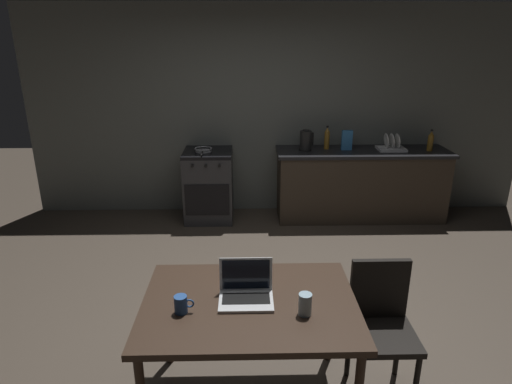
{
  "coord_description": "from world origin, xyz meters",
  "views": [
    {
      "loc": [
        -0.13,
        -3.2,
        2.24
      ],
      "look_at": [
        -0.04,
        0.69,
        0.86
      ],
      "focal_mm": 30.95,
      "sensor_mm": 36.0,
      "label": 1
    }
  ],
  "objects_px": {
    "bottle_b": "(327,138)",
    "laptop": "(246,292)",
    "stove_oven": "(209,185)",
    "cereal_box": "(347,140)",
    "coffee_mug": "(181,304)",
    "chair": "(381,320)",
    "drinking_glass": "(305,304)",
    "dining_table": "(250,312)",
    "electric_kettle": "(306,141)",
    "frying_pan": "(203,150)",
    "dish_rack": "(391,146)",
    "bottle": "(431,141)"
  },
  "relations": [
    {
      "from": "bottle_b",
      "to": "stove_oven",
      "type": "bearing_deg",
      "value": -176.84
    },
    {
      "from": "cereal_box",
      "to": "coffee_mug",
      "type": "bearing_deg",
      "value": -116.91
    },
    {
      "from": "coffee_mug",
      "to": "bottle_b",
      "type": "distance_m",
      "value": 3.56
    },
    {
      "from": "coffee_mug",
      "to": "laptop",
      "type": "bearing_deg",
      "value": 18.93
    },
    {
      "from": "cereal_box",
      "to": "dish_rack",
      "type": "xyz_separation_m",
      "value": [
        0.56,
        -0.02,
        -0.08
      ]
    },
    {
      "from": "coffee_mug",
      "to": "cereal_box",
      "type": "distance_m",
      "value": 3.61
    },
    {
      "from": "stove_oven",
      "to": "drinking_glass",
      "type": "distance_m",
      "value": 3.35
    },
    {
      "from": "bottle_b",
      "to": "cereal_box",
      "type": "bearing_deg",
      "value": -14.11
    },
    {
      "from": "laptop",
      "to": "cereal_box",
      "type": "relative_size",
      "value": 1.29
    },
    {
      "from": "chair",
      "to": "bottle_b",
      "type": "relative_size",
      "value": 3.05
    },
    {
      "from": "drinking_glass",
      "to": "cereal_box",
      "type": "bearing_deg",
      "value": 73.96
    },
    {
      "from": "stove_oven",
      "to": "drinking_glass",
      "type": "bearing_deg",
      "value": -76.07
    },
    {
      "from": "stove_oven",
      "to": "electric_kettle",
      "type": "bearing_deg",
      "value": 0.12
    },
    {
      "from": "chair",
      "to": "drinking_glass",
      "type": "bearing_deg",
      "value": -158.12
    },
    {
      "from": "laptop",
      "to": "frying_pan",
      "type": "xyz_separation_m",
      "value": [
        -0.52,
        3.04,
        0.11
      ]
    },
    {
      "from": "laptop",
      "to": "electric_kettle",
      "type": "relative_size",
      "value": 1.22
    },
    {
      "from": "bottle",
      "to": "bottle_b",
      "type": "relative_size",
      "value": 0.91
    },
    {
      "from": "laptop",
      "to": "dish_rack",
      "type": "height_order",
      "value": "dish_rack"
    },
    {
      "from": "dining_table",
      "to": "dish_rack",
      "type": "xyz_separation_m",
      "value": [
        1.81,
        3.09,
        0.25
      ]
    },
    {
      "from": "drinking_glass",
      "to": "electric_kettle",
      "type": "bearing_deg",
      "value": 82.64
    },
    {
      "from": "electric_kettle",
      "to": "chair",
      "type": "bearing_deg",
      "value": -87.63
    },
    {
      "from": "drinking_glass",
      "to": "dining_table",
      "type": "bearing_deg",
      "value": 156.56
    },
    {
      "from": "stove_oven",
      "to": "coffee_mug",
      "type": "height_order",
      "value": "stove_oven"
    },
    {
      "from": "cereal_box",
      "to": "dish_rack",
      "type": "distance_m",
      "value": 0.57
    },
    {
      "from": "frying_pan",
      "to": "laptop",
      "type": "bearing_deg",
      "value": -80.28
    },
    {
      "from": "bottle_b",
      "to": "laptop",
      "type": "bearing_deg",
      "value": -108.05
    },
    {
      "from": "coffee_mug",
      "to": "dish_rack",
      "type": "xyz_separation_m",
      "value": [
        2.19,
        3.19,
        0.13
      ]
    },
    {
      "from": "stove_oven",
      "to": "chair",
      "type": "height_order",
      "value": "same"
    },
    {
      "from": "electric_kettle",
      "to": "bottle",
      "type": "bearing_deg",
      "value": -1.86
    },
    {
      "from": "chair",
      "to": "dish_rack",
      "type": "distance_m",
      "value": 3.14
    },
    {
      "from": "stove_oven",
      "to": "bottle_b",
      "type": "height_order",
      "value": "bottle_b"
    },
    {
      "from": "bottle_b",
      "to": "coffee_mug",
      "type": "bearing_deg",
      "value": -113.04
    },
    {
      "from": "electric_kettle",
      "to": "cereal_box",
      "type": "relative_size",
      "value": 1.06
    },
    {
      "from": "frying_pan",
      "to": "coffee_mug",
      "type": "height_order",
      "value": "frying_pan"
    },
    {
      "from": "stove_oven",
      "to": "chair",
      "type": "xyz_separation_m",
      "value": [
        1.34,
        -2.95,
        0.07
      ]
    },
    {
      "from": "coffee_mug",
      "to": "cereal_box",
      "type": "bearing_deg",
      "value": 63.09
    },
    {
      "from": "laptop",
      "to": "cereal_box",
      "type": "bearing_deg",
      "value": 57.71
    },
    {
      "from": "stove_oven",
      "to": "chair",
      "type": "bearing_deg",
      "value": -65.6
    },
    {
      "from": "frying_pan",
      "to": "chair",
      "type": "bearing_deg",
      "value": -64.58
    },
    {
      "from": "stove_oven",
      "to": "cereal_box",
      "type": "distance_m",
      "value": 1.83
    },
    {
      "from": "stove_oven",
      "to": "electric_kettle",
      "type": "xyz_separation_m",
      "value": [
        1.22,
        0.0,
        0.57
      ]
    },
    {
      "from": "dining_table",
      "to": "cereal_box",
      "type": "xyz_separation_m",
      "value": [
        1.24,
        3.11,
        0.33
      ]
    },
    {
      "from": "coffee_mug",
      "to": "drinking_glass",
      "type": "bearing_deg",
      "value": -2.87
    },
    {
      "from": "drinking_glass",
      "to": "dish_rack",
      "type": "xyz_separation_m",
      "value": [
        1.5,
        3.23,
        0.12
      ]
    },
    {
      "from": "drinking_glass",
      "to": "bottle_b",
      "type": "distance_m",
      "value": 3.39
    },
    {
      "from": "stove_oven",
      "to": "frying_pan",
      "type": "height_order",
      "value": "frying_pan"
    },
    {
      "from": "coffee_mug",
      "to": "dish_rack",
      "type": "relative_size",
      "value": 0.33
    },
    {
      "from": "coffee_mug",
      "to": "chair",
      "type": "bearing_deg",
      "value": 10.86
    },
    {
      "from": "dining_table",
      "to": "frying_pan",
      "type": "xyz_separation_m",
      "value": [
        -0.54,
        3.06,
        0.23
      ]
    },
    {
      "from": "cereal_box",
      "to": "bottle_b",
      "type": "relative_size",
      "value": 0.84
    }
  ]
}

